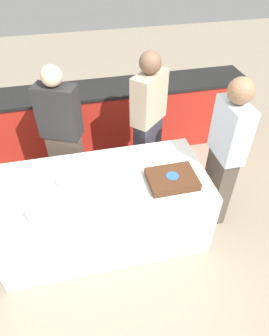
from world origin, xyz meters
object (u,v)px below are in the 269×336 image
wine_glass (30,215)px  person_standing_back (63,137)px  cake (172,179)px  plate_stack (68,180)px  person_cutting_cake (148,124)px  person_seated_right (225,155)px

wine_glass → person_standing_back: 1.10m
cake → plate_stack: 0.94m
cake → person_cutting_cake: person_cutting_cake is taller
person_cutting_cake → cake: bearing=47.6°
person_seated_right → person_standing_back: size_ratio=1.02×
plate_stack → person_seated_right: (1.50, -0.05, 0.07)m
plate_stack → person_seated_right: 1.51m
person_cutting_cake → person_standing_back: (-0.93, -0.00, -0.03)m
person_seated_right → person_standing_back: person_seated_right is taller
cake → person_cutting_cake: size_ratio=0.29×
person_seated_right → person_standing_back: bearing=-114.5°
plate_stack → person_seated_right: person_seated_right is taller
person_cutting_cake → person_seated_right: bearing=87.9°
plate_stack → person_seated_right: size_ratio=0.12×
person_cutting_cake → person_standing_back: 0.93m
person_seated_right → person_cutting_cake: bearing=-139.7°
wine_glass → person_cutting_cake: bearing=41.0°
wine_glass → person_standing_back: size_ratio=0.11×
wine_glass → plate_stack: bearing=55.0°
person_seated_right → person_standing_back: (-1.51, 0.69, -0.03)m
wine_glass → person_cutting_cake: 1.61m
person_standing_back → wine_glass: bearing=98.2°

